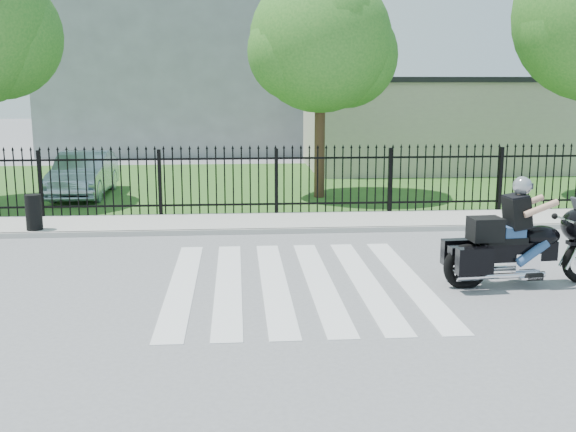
{
  "coord_description": "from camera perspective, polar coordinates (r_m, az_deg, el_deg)",
  "views": [
    {
      "loc": [
        -1.03,
        -11.34,
        3.42
      ],
      "look_at": [
        -0.08,
        1.01,
        1.0
      ],
      "focal_mm": 42.0,
      "sensor_mm": 36.0,
      "label": 1
    }
  ],
  "objects": [
    {
      "name": "grass_strip",
      "position": [
        23.61,
        -1.86,
        2.75
      ],
      "size": [
        40.0,
        12.0,
        0.02
      ],
      "primitive_type": "cube",
      "color": "#2C5D20",
      "rests_on": "ground"
    },
    {
      "name": "motorcycle_rider",
      "position": [
        12.24,
        19.18,
        -1.95
      ],
      "size": [
        2.94,
        1.01,
        1.94
      ],
      "rotation": [
        0.0,
        0.0,
        0.07
      ],
      "color": "black",
      "rests_on": "ground"
    },
    {
      "name": "iron_fence",
      "position": [
        17.55,
        -0.99,
        2.81
      ],
      "size": [
        26.0,
        0.04,
        1.8
      ],
      "color": "black",
      "rests_on": "ground"
    },
    {
      "name": "tree_mid",
      "position": [
        20.53,
        2.77,
        14.52
      ],
      "size": [
        4.2,
        4.2,
        6.78
      ],
      "color": "#382316",
      "rests_on": "ground"
    },
    {
      "name": "building_tall",
      "position": [
        37.48,
        -7.67,
        14.91
      ],
      "size": [
        15.0,
        10.0,
        12.0
      ],
      "primitive_type": "cube",
      "color": "#93959B",
      "rests_on": "ground"
    },
    {
      "name": "parked_car",
      "position": [
        21.75,
        -16.91,
        3.41
      ],
      "size": [
        1.45,
        4.16,
        1.37
      ],
      "primitive_type": "imported",
      "rotation": [
        0.0,
        0.0,
        -0.0
      ],
      "color": "#8FA7B4",
      "rests_on": "grass_strip"
    },
    {
      "name": "sidewalk",
      "position": [
        16.71,
        -0.78,
        -0.54
      ],
      "size": [
        40.0,
        2.0,
        0.12
      ],
      "primitive_type": "cube",
      "color": "#ADAAA3",
      "rests_on": "ground"
    },
    {
      "name": "litter_bin",
      "position": [
        16.57,
        -20.72,
        0.3
      ],
      "size": [
        0.48,
        0.48,
        0.83
      ],
      "primitive_type": "cylinder",
      "rotation": [
        0.0,
        0.0,
        -0.39
      ],
      "color": "black",
      "rests_on": "sidewalk"
    },
    {
      "name": "crosswalk",
      "position": [
        11.89,
        0.77,
        -5.64
      ],
      "size": [
        5.0,
        5.5,
        0.01
      ],
      "primitive_type": null,
      "color": "silver",
      "rests_on": "ground"
    },
    {
      "name": "building_low_roof",
      "position": [
        28.49,
        12.2,
        11.18
      ],
      "size": [
        10.2,
        6.2,
        0.2
      ],
      "primitive_type": "cube",
      "color": "black",
      "rests_on": "building_low"
    },
    {
      "name": "building_low",
      "position": [
        28.54,
        12.05,
        7.47
      ],
      "size": [
        10.0,
        6.0,
        3.5
      ],
      "primitive_type": "cube",
      "color": "#B8B199",
      "rests_on": "ground"
    },
    {
      "name": "ground",
      "position": [
        11.89,
        0.77,
        -5.67
      ],
      "size": [
        120.0,
        120.0,
        0.0
      ],
      "primitive_type": "plane",
      "color": "slate",
      "rests_on": "ground"
    },
    {
      "name": "curb",
      "position": [
        15.73,
        -0.55,
        -1.27
      ],
      "size": [
        40.0,
        0.12,
        0.12
      ],
      "primitive_type": "cube",
      "color": "#ADAAA3",
      "rests_on": "ground"
    }
  ]
}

